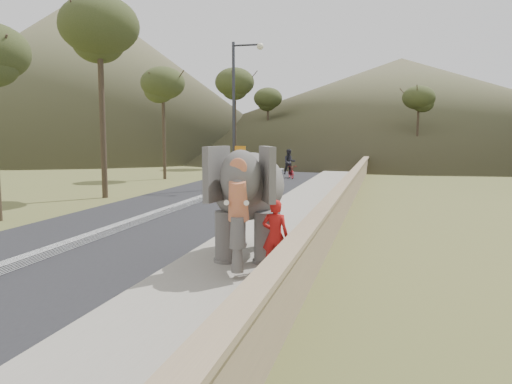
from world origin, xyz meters
TOP-DOWN VIEW (x-y plane):
  - ground at (0.00, 0.00)m, footprint 160.00×160.00m
  - road at (-5.00, 10.00)m, footprint 7.00×120.00m
  - median at (-5.00, 10.00)m, footprint 0.35×120.00m
  - walkway at (0.00, 10.00)m, footprint 3.00×120.00m
  - parapet at (1.65, 10.00)m, footprint 0.30×120.00m
  - lamppost at (-4.69, 18.63)m, footprint 1.76×0.36m
  - signboard at (-4.50, 18.17)m, footprint 0.60×0.08m
  - hill_left at (-38.00, 55.00)m, footprint 60.00×60.00m
  - hill_far at (5.00, 70.00)m, footprint 80.00×80.00m
  - elephant_and_man at (0.02, 3.66)m, footprint 2.40×3.85m
  - motorcyclist at (-3.15, 25.70)m, footprint 1.22×1.78m
  - trees at (1.14, 28.20)m, footprint 47.63×43.63m

SIDE VIEW (x-z plane):
  - ground at x=0.00m, z-range 0.00..0.00m
  - road at x=-5.00m, z-range 0.00..0.03m
  - walkway at x=0.00m, z-range 0.00..0.15m
  - median at x=-5.00m, z-range 0.00..0.22m
  - parapet at x=1.65m, z-range 0.00..1.10m
  - motorcyclist at x=-3.15m, z-range -0.20..1.80m
  - elephant_and_man at x=0.02m, z-range 0.14..2.77m
  - signboard at x=-4.50m, z-range 0.44..2.84m
  - trees at x=1.14m, z-range -0.76..8.89m
  - lamppost at x=-4.69m, z-range 0.87..8.87m
  - hill_far at x=5.00m, z-range 0.00..14.00m
  - hill_left at x=-38.00m, z-range 0.00..22.00m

